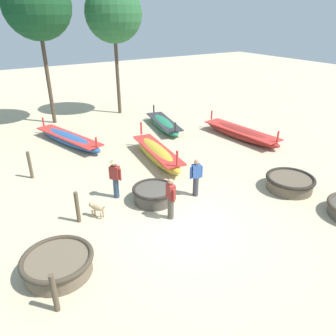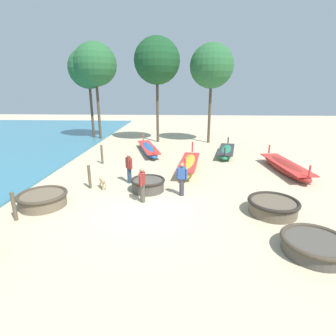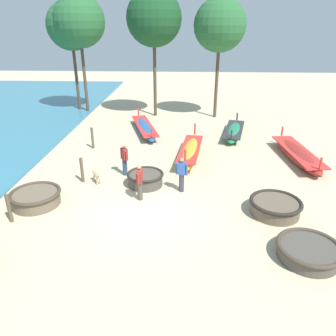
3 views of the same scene
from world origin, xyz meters
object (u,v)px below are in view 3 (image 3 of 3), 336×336
Objects in this scene: long_boat_ochre_hull at (234,132)px; mooring_post_shoreline at (82,170)px; coracle_far_right at (36,197)px; coracle_beside_post at (309,251)px; coracle_weathered at (145,179)px; tree_right_mid at (79,21)px; fisherman_standing_left at (140,181)px; fisherman_with_hat at (182,174)px; coracle_nearest at (275,206)px; mooring_post_mid_beach at (92,138)px; mooring_post_inland at (9,208)px; tree_rightmost at (71,26)px; long_boat_blue_hull at (297,154)px; long_boat_green_hull at (190,152)px; tree_left_mid at (154,18)px; long_boat_red_hull at (145,128)px; dog at (96,175)px; fisherman_standing_right at (124,156)px; tree_tall_back at (220,25)px.

mooring_post_shoreline is at bearing -137.71° from long_boat_ochre_hull.
coracle_beside_post is at bearing -16.06° from coracle_far_right.
tree_right_mid reaches higher than coracle_weathered.
fisherman_with_hat is at bearing 25.82° from fisherman_standing_left.
coracle_nearest is 1.59× the size of mooring_post_mid_beach.
mooring_post_inland is (-4.60, -3.22, 0.24)m from coracle_weathered.
long_boat_ochre_hull is at bearing 56.08° from coracle_weathered.
tree_rightmost reaches higher than coracle_nearest.
mooring_post_inland is (-12.37, -6.61, 0.24)m from long_boat_blue_hull.
coracle_beside_post is 8.76m from long_boat_green_hull.
tree_left_mid is at bearing 75.74° from coracle_far_right.
tree_left_mid is at bearing 85.34° from long_boat_red_hull.
coracle_weathered is 2.28m from dog.
coracle_weathered is at bearing 139.68° from coracle_beside_post.
tree_rightmost is at bearing 152.29° from long_boat_ochre_hull.
coracle_weathered is 5.67m from coracle_nearest.
coracle_weathered is at bearing -3.80° from mooring_post_shoreline.
tree_right_mid is (-4.00, 12.96, 6.47)m from dog.
long_boat_green_hull is 11.51m from tree_left_mid.
fisherman_standing_left is 0.17× the size of tree_left_mid.
coracle_beside_post is at bearing -8.61° from mooring_post_inland.
fisherman_standing_right is 13.41m from tree_tall_back.
long_boat_red_hull is 4.96× the size of mooring_post_inland.
tree_right_mid reaches higher than fisherman_standing_left.
mooring_post_mid_beach is (-8.83, 6.76, 0.31)m from coracle_nearest.
mooring_post_mid_beach is at bearing 173.96° from long_boat_blue_hull.
long_boat_ochre_hull is 8.97m from mooring_post_mid_beach.
mooring_post_inland is at bearing -108.21° from long_boat_red_hull.
coracle_weathered is at bearing 24.80° from coracle_far_right.
dog is (-3.90, 0.65, -0.46)m from fisherman_with_hat.
tree_right_mid is (-10.34, 1.03, 0.27)m from tree_tall_back.
coracle_beside_post is 23.27m from tree_rightmost.
tree_left_mid is (-2.23, 12.76, 6.19)m from fisherman_with_hat.
fisherman_standing_right is (-6.72, 5.82, 0.68)m from coracle_beside_post.
fisherman_standing_left is 6.90m from mooring_post_mid_beach.
dog is at bearing -99.67° from long_boat_red_hull.
coracle_far_right is 3.42× the size of dog.
long_boat_ochre_hull is (9.14, 9.28, -0.03)m from coracle_far_right.
dog is 0.07× the size of tree_tall_back.
coracle_nearest reaches higher than dog.
tree_left_mid is at bearing 99.90° from fisherman_with_hat.
coracle_beside_post is at bearing -31.90° from dog.
tree_tall_back reaches higher than mooring_post_shoreline.
coracle_nearest is 9.90m from mooring_post_inland.
mooring_post_shoreline is at bearing 176.20° from coracle_weathered.
tree_tall_back reaches higher than coracle_nearest.
tree_rightmost is at bearing 121.69° from fisherman_with_hat.
long_boat_ochre_hull is at bearing 46.18° from fisherman_standing_right.
coracle_weathered is 2.94m from mooring_post_shoreline.
mooring_post_inland is at bearing -97.33° from mooring_post_mid_beach.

